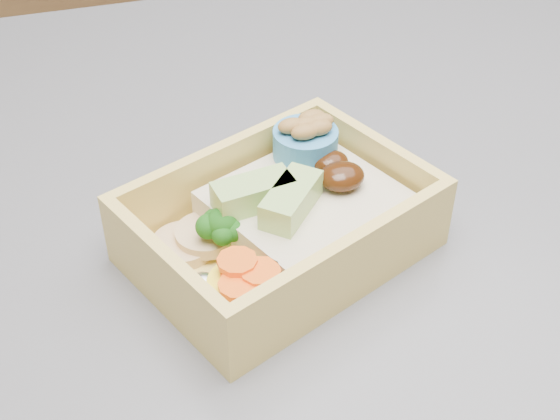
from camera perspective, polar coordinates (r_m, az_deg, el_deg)
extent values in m
cube|color=brown|center=(1.84, -5.59, 13.29)|extent=(3.20, 0.60, 0.90)
cube|color=#DEBE5C|center=(0.49, 0.00, -2.71)|extent=(0.21, 0.18, 0.01)
cube|color=#DEBE5C|center=(0.51, -4.26, 2.79)|extent=(0.16, 0.08, 0.04)
cube|color=#DEBE5C|center=(0.44, 4.93, -4.20)|extent=(0.16, 0.08, 0.04)
cube|color=#DEBE5C|center=(0.52, 7.04, 3.32)|extent=(0.05, 0.10, 0.04)
cube|color=#DEBE5C|center=(0.44, -8.36, -4.91)|extent=(0.05, 0.10, 0.04)
cube|color=tan|center=(0.49, 1.90, -0.12)|extent=(0.14, 0.13, 0.03)
ellipsoid|color=black|center=(0.49, 4.53, 2.47)|extent=(0.04, 0.03, 0.02)
ellipsoid|color=black|center=(0.50, 3.71, 3.54)|extent=(0.03, 0.03, 0.01)
cube|color=#99C466|center=(0.46, 0.83, 0.77)|extent=(0.05, 0.05, 0.02)
cube|color=#99C466|center=(0.47, -1.97, 1.24)|extent=(0.05, 0.03, 0.02)
cylinder|color=#7AA95B|center=(0.48, -4.17, -2.58)|extent=(0.01, 0.01, 0.02)
sphere|color=#195613|center=(0.47, -4.27, -0.98)|extent=(0.02, 0.02, 0.02)
sphere|color=#195613|center=(0.47, -3.79, -0.54)|extent=(0.02, 0.02, 0.02)
sphere|color=#195613|center=(0.47, -5.28, -1.21)|extent=(0.02, 0.02, 0.02)
sphere|color=#195613|center=(0.46, -3.47, -1.52)|extent=(0.01, 0.01, 0.01)
sphere|color=#195613|center=(0.46, -4.21, -1.81)|extent=(0.01, 0.01, 0.01)
sphere|color=#195613|center=(0.47, -4.89, -0.73)|extent=(0.01, 0.01, 0.01)
cylinder|color=yellow|center=(0.44, -2.59, -6.13)|extent=(0.04, 0.04, 0.02)
cylinder|color=#F85C14|center=(0.44, -2.86, -4.85)|extent=(0.02, 0.02, 0.00)
cylinder|color=#F85C14|center=(0.43, -3.03, -5.56)|extent=(0.02, 0.02, 0.00)
cylinder|color=#F85C14|center=(0.43, -1.44, -4.58)|extent=(0.02, 0.02, 0.00)
cylinder|color=#F85C14|center=(0.44, -3.16, -3.79)|extent=(0.02, 0.02, 0.00)
cylinder|color=tan|center=(0.49, -7.08, -2.57)|extent=(0.04, 0.04, 0.01)
cylinder|color=tan|center=(0.48, -5.42, -1.82)|extent=(0.04, 0.04, 0.01)
ellipsoid|color=white|center=(0.50, -4.71, -0.14)|extent=(0.02, 0.02, 0.02)
ellipsoid|color=white|center=(0.45, -5.68, -5.71)|extent=(0.02, 0.02, 0.02)
cylinder|color=#3885C0|center=(0.51, 1.86, 4.89)|extent=(0.04, 0.04, 0.02)
ellipsoid|color=brown|center=(0.50, 1.90, 6.26)|extent=(0.02, 0.02, 0.01)
ellipsoid|color=brown|center=(0.51, 2.35, 6.79)|extent=(0.02, 0.02, 0.01)
ellipsoid|color=brown|center=(0.50, 0.86, 6.18)|extent=(0.02, 0.02, 0.01)
ellipsoid|color=brown|center=(0.50, 2.82, 6.04)|extent=(0.02, 0.02, 0.01)
ellipsoid|color=brown|center=(0.50, 1.84, 5.74)|extent=(0.02, 0.02, 0.01)
ellipsoid|color=brown|center=(0.51, 2.94, 6.50)|extent=(0.02, 0.02, 0.01)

